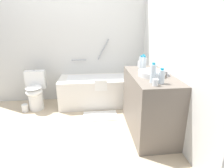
{
  "coord_description": "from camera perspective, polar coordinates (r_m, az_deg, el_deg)",
  "views": [
    {
      "loc": [
        0.47,
        -2.56,
        1.55
      ],
      "look_at": [
        0.78,
        0.12,
        0.65
      ],
      "focal_mm": 29.4,
      "sensor_mm": 36.0,
      "label": 1
    }
  ],
  "objects": [
    {
      "name": "sink_basin",
      "position": [
        2.53,
        12.18,
        3.24
      ],
      "size": [
        0.36,
        0.36,
        0.07
      ],
      "primitive_type": "cylinder",
      "color": "white",
      "rests_on": "vanity_counter"
    },
    {
      "name": "water_bottle_0",
      "position": [
        2.22,
        15.18,
        2.26
      ],
      "size": [
        0.07,
        0.07,
        0.19
      ],
      "color": "silver",
      "rests_on": "vanity_counter"
    },
    {
      "name": "wall_right_mirror",
      "position": [
        2.83,
        17.68,
        10.05
      ],
      "size": [
        0.1,
        2.79,
        2.36
      ],
      "primitive_type": "cube",
      "color": "silver",
      "rests_on": "ground_plane"
    },
    {
      "name": "wall_back_tiled",
      "position": [
        3.85,
        -13.84,
        12.37
      ],
      "size": [
        3.53,
        0.1,
        2.36
      ],
      "primitive_type": "cube",
      "color": "silver",
      "rests_on": "ground_plane"
    },
    {
      "name": "water_bottle_4",
      "position": [
        2.22,
        12.65,
        3.23
      ],
      "size": [
        0.07,
        0.07,
        0.24
      ],
      "color": "silver",
      "rests_on": "vanity_counter"
    },
    {
      "name": "water_bottle_1",
      "position": [
        2.73,
        9.09,
        6.15
      ],
      "size": [
        0.06,
        0.06,
        0.24
      ],
      "color": "silver",
      "rests_on": "vanity_counter"
    },
    {
      "name": "bathtub",
      "position": [
        3.65,
        -2.79,
        -1.75
      ],
      "size": [
        1.68,
        0.66,
        1.26
      ],
      "color": "silver",
      "rests_on": "ground_plane"
    },
    {
      "name": "drinking_glass_1",
      "position": [
        2.32,
        13.91,
        2.22
      ],
      "size": [
        0.06,
        0.06,
        0.1
      ],
      "primitive_type": "cylinder",
      "color": "white",
      "rests_on": "vanity_counter"
    },
    {
      "name": "water_bottle_2",
      "position": [
        2.93,
        9.71,
        6.8
      ],
      "size": [
        0.06,
        0.06,
        0.22
      ],
      "color": "silver",
      "rests_on": "vanity_counter"
    },
    {
      "name": "water_bottle_3",
      "position": [
        2.81,
        9.93,
        6.31
      ],
      "size": [
        0.07,
        0.07,
        0.22
      ],
      "color": "silver",
      "rests_on": "vanity_counter"
    },
    {
      "name": "ground_plane",
      "position": [
        3.03,
        -14.89,
        -13.06
      ],
      "size": [
        4.13,
        4.13,
        0.0
      ],
      "primitive_type": "plane",
      "color": "#C1AD8E"
    },
    {
      "name": "toilet",
      "position": [
        3.71,
        -22.72,
        -2.06
      ],
      "size": [
        0.36,
        0.48,
        0.71
      ],
      "rotation": [
        0.0,
        0.0,
        -1.51
      ],
      "color": "white",
      "rests_on": "ground_plane"
    },
    {
      "name": "drinking_glass_2",
      "position": [
        3.01,
        8.63,
        6.14
      ],
      "size": [
        0.07,
        0.07,
        0.1
      ],
      "primitive_type": "cylinder",
      "color": "white",
      "rests_on": "vanity_counter"
    },
    {
      "name": "bath_mat",
      "position": [
        3.27,
        -3.66,
        -9.83
      ],
      "size": [
        0.59,
        0.36,
        0.01
      ],
      "primitive_type": "cube",
      "color": "white",
      "rests_on": "ground_plane"
    },
    {
      "name": "sink_faucet",
      "position": [
        2.61,
        16.44,
        3.18
      ],
      "size": [
        0.13,
        0.15,
        0.06
      ],
      "color": "#ACACB1",
      "rests_on": "vanity_counter"
    },
    {
      "name": "drinking_glass_0",
      "position": [
        2.14,
        13.34,
        0.53
      ],
      "size": [
        0.07,
        0.07,
        0.08
      ],
      "primitive_type": "cylinder",
      "color": "white",
      "rests_on": "vanity_counter"
    },
    {
      "name": "vanity_counter",
      "position": [
        2.74,
        11.49,
        -6.03
      ],
      "size": [
        0.56,
        1.13,
        0.87
      ],
      "primitive_type": "cube",
      "color": "#6B6056",
      "rests_on": "ground_plane"
    },
    {
      "name": "toilet_paper_roll",
      "position": [
        3.76,
        -25.43,
        -6.72
      ],
      "size": [
        0.11,
        0.11,
        0.14
      ],
      "primitive_type": "cylinder",
      "color": "white",
      "rests_on": "ground_plane"
    }
  ]
}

